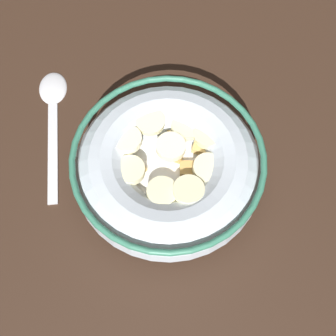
# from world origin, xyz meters

# --- Properties ---
(ground_plane) EXTENTS (1.30, 1.30, 0.02)m
(ground_plane) POSITION_xyz_m (0.00, 0.00, -0.01)
(ground_plane) COLOR #332116
(cereal_bowl) EXTENTS (0.18, 0.18, 0.06)m
(cereal_bowl) POSITION_xyz_m (0.00, 0.00, 0.03)
(cereal_bowl) COLOR #B2BCC6
(cereal_bowl) RESTS_ON ground_plane
(spoon) EXTENTS (0.06, 0.16, 0.01)m
(spoon) POSITION_xyz_m (-0.14, 0.07, 0.00)
(spoon) COLOR silver
(spoon) RESTS_ON ground_plane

